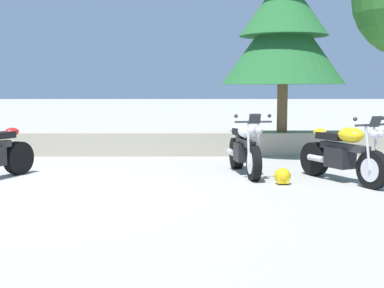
% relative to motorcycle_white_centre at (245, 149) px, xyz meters
% --- Properties ---
extents(ground_plane, '(120.00, 120.00, 0.00)m').
position_rel_motorcycle_white_centre_xyz_m(ground_plane, '(-3.28, -1.90, -0.49)').
color(ground_plane, '#A3A099').
extents(stone_wall, '(36.00, 0.80, 0.55)m').
position_rel_motorcycle_white_centre_xyz_m(stone_wall, '(-3.28, 2.90, -0.21)').
color(stone_wall, '#A89E89').
rests_on(stone_wall, ground).
extents(motorcycle_white_centre, '(0.70, 2.06, 1.18)m').
position_rel_motorcycle_white_centre_xyz_m(motorcycle_white_centre, '(0.00, 0.00, 0.00)').
color(motorcycle_white_centre, black).
rests_on(motorcycle_white_centre, ground).
extents(motorcycle_yellow_far_right, '(1.12, 1.92, 1.18)m').
position_rel_motorcycle_white_centre_xyz_m(motorcycle_yellow_far_right, '(1.61, -0.81, 0.00)').
color(motorcycle_yellow_far_right, black).
rests_on(motorcycle_yellow_far_right, ground).
extents(rider_helmet, '(0.28, 0.28, 0.28)m').
position_rel_motorcycle_white_centre_xyz_m(rider_helmet, '(0.53, -1.04, -0.35)').
color(rider_helmet, yellow).
rests_on(rider_helmet, ground).
extents(pine_tree_mid_left, '(2.91, 2.91, 4.30)m').
position_rel_motorcycle_white_centre_xyz_m(pine_tree_mid_left, '(1.18, 2.83, 2.54)').
color(pine_tree_mid_left, brown).
rests_on(pine_tree_mid_left, stone_wall).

